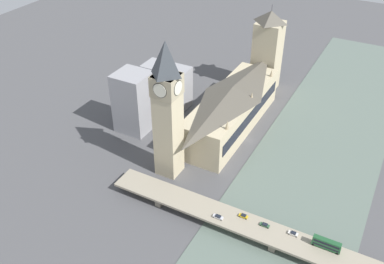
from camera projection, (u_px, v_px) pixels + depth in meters
name	position (u px, v px, depth m)	size (l,w,h in m)	color
ground_plane	(250.00, 140.00, 249.89)	(600.00, 600.00, 0.00)	#4C4C4F
river_water	(316.00, 160.00, 234.64)	(65.66, 360.00, 0.30)	slate
parliament_hall	(232.00, 107.00, 253.76)	(25.54, 88.05, 28.22)	#C1B28E
clock_tower	(168.00, 108.00, 205.03)	(12.63, 12.63, 73.50)	#C1B28E
victoria_tower	(267.00, 51.00, 286.83)	(16.80, 16.80, 59.38)	#C1B28E
road_bridge	(276.00, 236.00, 184.43)	(163.33, 13.49, 5.17)	gray
double_decker_bus_mid	(327.00, 244.00, 176.52)	(11.85, 2.49, 4.83)	#235B33
car_northbound_lead	(218.00, 217.00, 191.73)	(4.78, 1.88, 1.39)	silver
car_northbound_mid	(293.00, 233.00, 183.71)	(4.25, 1.93, 1.36)	silver
car_northbound_tail	(265.00, 225.00, 187.81)	(4.34, 1.81, 1.26)	#2D5638
car_southbound_lead	(243.00, 216.00, 192.13)	(4.14, 1.84, 1.44)	gold
city_block_west	(167.00, 86.00, 276.80)	(30.28, 15.39, 27.13)	#939399
city_block_center	(134.00, 102.00, 250.44)	(19.35, 18.76, 36.71)	#939399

